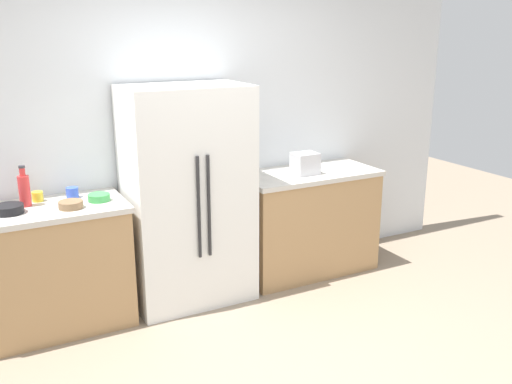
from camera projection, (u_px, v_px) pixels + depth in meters
The scene contains 12 objects.
ground_plane at pixel (296, 384), 3.48m from camera, with size 10.73×10.73×0.00m, color gray.
kitchen_back_panel at pixel (183, 107), 4.58m from camera, with size 5.36×0.10×2.97m, color silver.
counter_left at pixel (45, 269), 4.03m from camera, with size 1.17×0.61×0.91m.
counter_right at pixel (306, 221), 5.01m from camera, with size 1.21×0.61×0.91m.
refrigerator at pixel (188, 196), 4.39m from camera, with size 0.93×0.63×1.70m.
toaster at pixel (305, 164), 4.78m from camera, with size 0.20×0.18×0.18m, color silver.
bottle_a at pixel (24, 189), 3.91m from camera, with size 0.08×0.08×0.29m.
cup_a at pixel (72, 193), 4.12m from camera, with size 0.09×0.09×0.08m, color blue.
cup_b at pixel (38, 196), 4.04m from camera, with size 0.08×0.08×0.07m, color yellow.
bowl_a at pixel (9, 209), 3.78m from camera, with size 0.19×0.19×0.06m, color black.
bowl_b at pixel (99, 197), 4.05m from camera, with size 0.16×0.16×0.05m, color green.
bowl_c at pixel (71, 205), 3.89m from camera, with size 0.16×0.16×0.05m, color brown.
Camera 1 is at (-1.62, -2.55, 2.10)m, focal length 39.86 mm.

